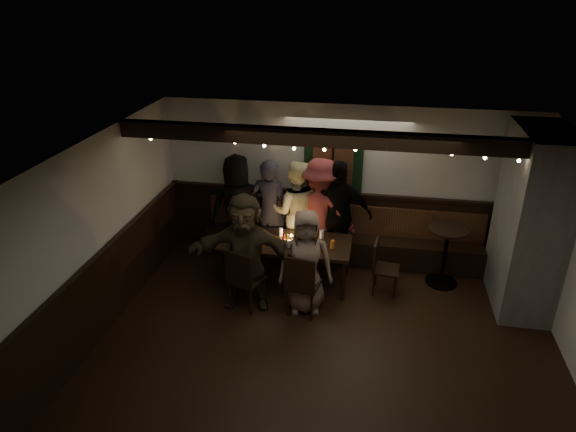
% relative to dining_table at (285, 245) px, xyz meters
% --- Properties ---
extents(room, '(6.02, 5.01, 2.62)m').
position_rel_dining_table_xyz_m(room, '(1.86, 0.02, 0.42)').
color(room, black).
rests_on(room, ground).
extents(dining_table, '(1.99, 0.85, 0.86)m').
position_rel_dining_table_xyz_m(dining_table, '(0.00, 0.00, 0.00)').
color(dining_table, black).
rests_on(dining_table, ground).
extents(chair_near_left, '(0.55, 0.55, 0.96)m').
position_rel_dining_table_xyz_m(chair_near_left, '(-0.46, -0.82, -0.11)').
color(chair_near_left, black).
rests_on(chair_near_left, ground).
extents(chair_near_right, '(0.50, 0.50, 0.96)m').
position_rel_dining_table_xyz_m(chair_near_right, '(0.38, -0.82, -0.11)').
color(chair_near_right, black).
rests_on(chair_near_right, ground).
extents(chair_end, '(0.42, 0.42, 0.85)m').
position_rel_dining_table_xyz_m(chair_end, '(1.46, -0.01, -0.17)').
color(chair_end, black).
rests_on(chair_end, ground).
extents(high_top, '(0.60, 0.60, 0.95)m').
position_rel_dining_table_xyz_m(high_top, '(2.42, 0.40, -0.05)').
color(high_top, black).
rests_on(high_top, ground).
extents(person_a, '(1.04, 0.87, 1.82)m').
position_rel_dining_table_xyz_m(person_a, '(-0.92, 0.65, 0.26)').
color(person_a, black).
rests_on(person_a, ground).
extents(person_b, '(0.66, 0.46, 1.75)m').
position_rel_dining_table_xyz_m(person_b, '(-0.41, 0.75, 0.23)').
color(person_b, '#2F2C3B').
rests_on(person_b, ground).
extents(person_c, '(0.91, 0.74, 1.75)m').
position_rel_dining_table_xyz_m(person_c, '(0.03, 0.77, 0.22)').
color(person_c, beige).
rests_on(person_c, ground).
extents(person_d, '(1.27, 0.86, 1.81)m').
position_rel_dining_table_xyz_m(person_d, '(0.43, 0.75, 0.26)').
color(person_d, maroon).
rests_on(person_d, ground).
extents(person_e, '(1.08, 0.50, 1.81)m').
position_rel_dining_table_xyz_m(person_e, '(0.74, 0.70, 0.26)').
color(person_e, black).
rests_on(person_e, ground).
extents(person_f, '(1.65, 0.61, 1.74)m').
position_rel_dining_table_xyz_m(person_f, '(-0.45, -0.70, 0.22)').
color(person_f, '#3B3020').
rests_on(person_f, ground).
extents(person_g, '(0.83, 0.62, 1.55)m').
position_rel_dining_table_xyz_m(person_g, '(0.41, -0.66, 0.12)').
color(person_g, '#88705E').
rests_on(person_g, ground).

